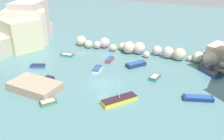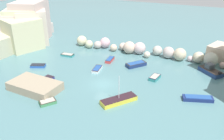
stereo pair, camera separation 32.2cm
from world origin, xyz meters
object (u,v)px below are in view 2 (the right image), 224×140
at_px(moored_boat_6, 97,69).
at_px(moored_boat_8, 68,55).
at_px(moored_boat_4, 110,60).
at_px(moored_boat_7, 48,102).
at_px(moored_boat_2, 198,98).
at_px(moored_boat_5, 155,77).
at_px(moored_boat_0, 38,66).
at_px(stone_dock, 35,86).
at_px(moored_boat_11, 136,64).
at_px(moored_boat_1, 45,80).
at_px(moored_boat_3, 119,100).
at_px(moored_boat_10, 210,71).

xyz_separation_m(moored_boat_6, moored_boat_8, (-9.17, 3.91, -0.03)).
xyz_separation_m(moored_boat_4, moored_boat_7, (-1.84, -18.18, -0.03)).
xyz_separation_m(moored_boat_2, moored_boat_5, (-7.69, 4.17, 0.01)).
relative_size(moored_boat_0, moored_boat_8, 1.08).
bearing_deg(stone_dock, moored_boat_11, 52.33).
relative_size(moored_boat_1, moored_boat_11, 0.80).
xyz_separation_m(moored_boat_2, moored_boat_8, (-27.78, 7.20, -0.06)).
height_order(moored_boat_7, moored_boat_8, moored_boat_7).
bearing_deg(moored_boat_2, moored_boat_5, -46.18).
xyz_separation_m(moored_boat_1, moored_boat_8, (-3.09, 11.68, -0.05)).
height_order(moored_boat_1, moored_boat_5, moored_boat_5).
distance_m(moored_boat_6, moored_boat_11, 7.79).
xyz_separation_m(stone_dock, moored_boat_8, (-3.37, 14.55, -0.45)).
bearing_deg(moored_boat_6, moored_boat_7, -15.68).
bearing_deg(moored_boat_5, moored_boat_3, -8.15).
height_order(moored_boat_5, moored_boat_11, moored_boat_11).
relative_size(moored_boat_4, moored_boat_8, 1.06).
height_order(moored_boat_2, moored_boat_3, moored_boat_3).
distance_m(moored_boat_7, moored_boat_8, 18.73).
distance_m(moored_boat_2, moored_boat_7, 22.34).
bearing_deg(moored_boat_2, moored_boat_1, -7.44).
relative_size(moored_boat_1, moored_boat_10, 0.70).
relative_size(stone_dock, moored_boat_4, 2.70).
height_order(stone_dock, moored_boat_3, moored_boat_3).
bearing_deg(moored_boat_11, moored_boat_2, 95.36).
distance_m(stone_dock, moored_boat_1, 2.91).
relative_size(moored_boat_4, moored_boat_10, 0.65).
relative_size(moored_boat_6, moored_boat_7, 1.19).
height_order(moored_boat_4, moored_boat_8, moored_boat_4).
distance_m(moored_boat_0, moored_boat_8, 7.48).
bearing_deg(stone_dock, moored_boat_6, 61.41).
relative_size(stone_dock, moored_boat_8, 2.87).
xyz_separation_m(moored_boat_7, moored_boat_8, (-7.72, 17.06, -0.04)).
distance_m(stone_dock, moored_boat_5, 20.30).
xyz_separation_m(moored_boat_0, moored_boat_4, (11.65, 8.30, 0.06)).
relative_size(moored_boat_2, moored_boat_10, 0.99).
relative_size(moored_boat_1, moored_boat_4, 1.09).
xyz_separation_m(moored_boat_0, moored_boat_7, (9.81, -9.88, 0.03)).
relative_size(moored_boat_0, moored_boat_7, 1.13).
bearing_deg(moored_boat_11, moored_boat_10, 138.35).
bearing_deg(moored_boat_11, moored_boat_8, -48.32).
height_order(stone_dock, moored_boat_1, stone_dock).
xyz_separation_m(moored_boat_2, moored_boat_11, (-12.48, 8.10, 0.07)).
height_order(moored_boat_4, moored_boat_6, moored_boat_4).
relative_size(moored_boat_3, moored_boat_5, 2.02).
bearing_deg(moored_boat_4, moored_boat_3, 24.51).
bearing_deg(stone_dock, moored_boat_5, 34.57).
bearing_deg(moored_boat_8, moored_boat_5, -11.83).
distance_m(moored_boat_3, moored_boat_11, 13.53).
height_order(moored_boat_3, moored_boat_11, moored_boat_3).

